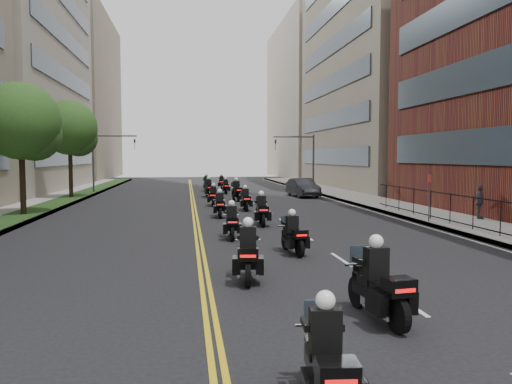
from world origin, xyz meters
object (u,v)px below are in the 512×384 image
motorcycle_11 (226,187)px  motorcycle_1 (379,287)px  motorcycle_10 (209,189)px  motorcycle_12 (207,184)px  motorcycle_0 (327,365)px  motorcycle_5 (262,212)px  parked_sedan (303,188)px  motorcycle_8 (213,197)px  pedestrian_c (479,202)px  motorcycle_9 (237,192)px  motorcycle_4 (232,223)px  motorcycle_2 (248,256)px  motorcycle_7 (245,200)px  motorcycle_3 (293,236)px  motorcycle_6 (220,206)px  motorcycle_13 (221,183)px

motorcycle_11 → motorcycle_1: bearing=-90.1°
motorcycle_10 → motorcycle_12: (0.14, 7.54, 0.00)m
motorcycle_0 → motorcycle_5: motorcycle_5 is taller
motorcycle_10 → motorcycle_12: same height
motorcycle_10 → parked_sedan: size_ratio=0.50×
motorcycle_1 → motorcycle_8: (-2.12, 25.32, -0.09)m
motorcycle_10 → pedestrian_c: size_ratio=1.32×
motorcycle_9 → parked_sedan: size_ratio=0.51×
motorcycle_5 → motorcycle_8: bearing=102.5°
motorcycle_4 → motorcycle_5: size_ratio=0.93×
motorcycle_5 → motorcycle_9: motorcycle_9 is taller
motorcycle_2 → motorcycle_10: (0.19, 28.93, 0.01)m
motorcycle_2 → motorcycle_9: motorcycle_9 is taller
motorcycle_1 → motorcycle_10: size_ratio=1.02×
motorcycle_2 → motorcycle_10: bearing=96.7°
motorcycle_5 → motorcycle_7: size_ratio=1.07×
motorcycle_1 → motorcycle_3: 7.39m
pedestrian_c → motorcycle_9: bearing=64.6°
motorcycle_8 → motorcycle_12: size_ratio=0.90×
motorcycle_6 → motorcycle_13: 25.26m
motorcycle_3 → motorcycle_9: motorcycle_9 is taller
motorcycle_2 → motorcycle_1: bearing=-51.7°
motorcycle_11 → pedestrian_c: 24.93m
motorcycle_2 → motorcycle_9: (2.20, 25.02, 0.03)m
motorcycle_1 → motorcycle_10: 32.80m
motorcycle_2 → motorcycle_8: bearing=96.6°
motorcycle_1 → motorcycle_6: size_ratio=1.12×
motorcycle_5 → motorcycle_6: motorcycle_5 is taller
motorcycle_5 → pedestrian_c: 11.71m
motorcycle_0 → motorcycle_7: bearing=91.0°
motorcycle_4 → motorcycle_12: (0.14, 29.27, 0.06)m
motorcycle_13 → motorcycle_11: bearing=-86.2°
motorcycle_5 → motorcycle_10: motorcycle_10 is taller
motorcycle_5 → parked_sedan: motorcycle_5 is taller
motorcycle_4 → motorcycle_8: bearing=93.1°
motorcycle_8 → motorcycle_2: bearing=-85.1°
motorcycle_7 → motorcycle_8: (-1.89, 3.41, -0.01)m
motorcycle_11 → motorcycle_13: (0.09, 7.08, 0.03)m
motorcycle_6 → motorcycle_10: 14.23m
parked_sedan → motorcycle_5: bearing=-115.4°
motorcycle_3 → motorcycle_6: size_ratio=0.98×
motorcycle_7 → motorcycle_12: bearing=95.6°
motorcycle_0 → motorcycle_5: (1.88, 18.32, 0.04)m
motorcycle_8 → pedestrian_c: size_ratio=1.19×
motorcycle_13 → pedestrian_c: size_ratio=1.22×
motorcycle_13 → parked_sedan: (6.20, -11.60, 0.16)m
motorcycle_8 → motorcycle_6: bearing=-84.6°
parked_sedan → motorcycle_2: bearing=-111.9°
motorcycle_0 → motorcycle_10: (0.02, 36.20, 0.06)m
motorcycle_8 → motorcycle_12: motorcycle_12 is taller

